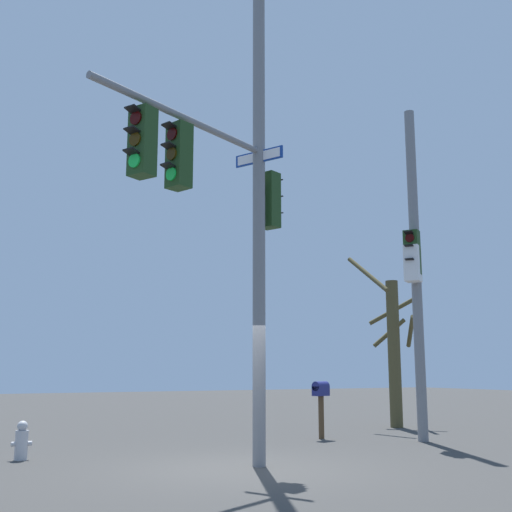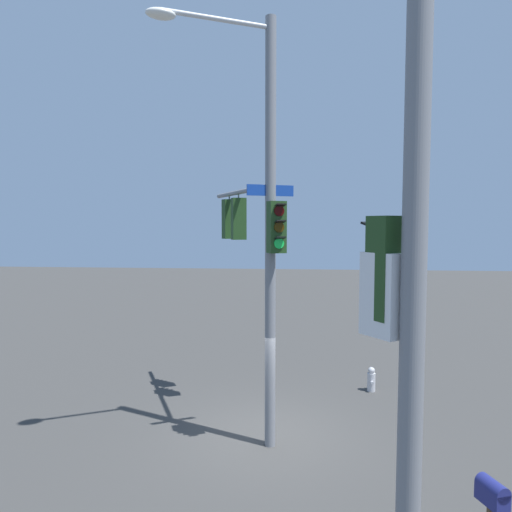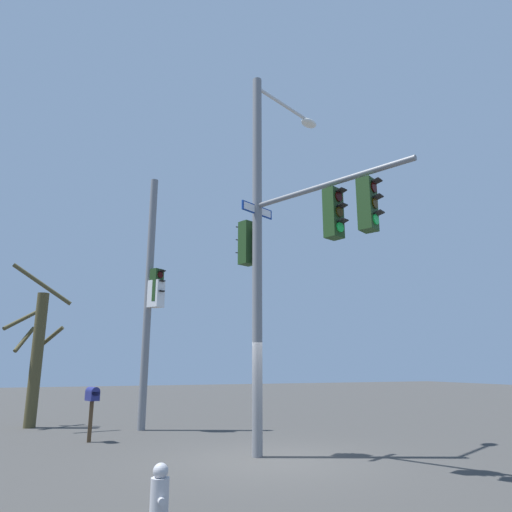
% 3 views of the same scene
% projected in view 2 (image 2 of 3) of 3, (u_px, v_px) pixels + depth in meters
% --- Properties ---
extents(ground_plane, '(80.00, 80.00, 0.00)m').
position_uv_depth(ground_plane, '(265.00, 436.00, 10.84)').
color(ground_plane, '#393836').
extents(main_signal_pole_assembly, '(5.04, 2.95, 9.44)m').
position_uv_depth(main_signal_pole_assembly, '(254.00, 216.00, 10.65)').
color(main_signal_pole_assembly, slate).
rests_on(main_signal_pole_assembly, ground).
extents(secondary_pole_assembly, '(0.73, 0.61, 8.38)m').
position_uv_depth(secondary_pole_assembly, '(404.00, 298.00, 4.68)').
color(secondary_pole_assembly, slate).
rests_on(secondary_pole_assembly, ground).
extents(fire_hydrant, '(0.38, 0.24, 0.73)m').
position_uv_depth(fire_hydrant, '(371.00, 380.00, 13.74)').
color(fire_hydrant, '#B2B2B7').
rests_on(fire_hydrant, ground).
extents(mailbox, '(0.49, 0.37, 1.41)m').
position_uv_depth(mailbox, '(492.00, 500.00, 6.49)').
color(mailbox, '#4C3823').
rests_on(mailbox, ground).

